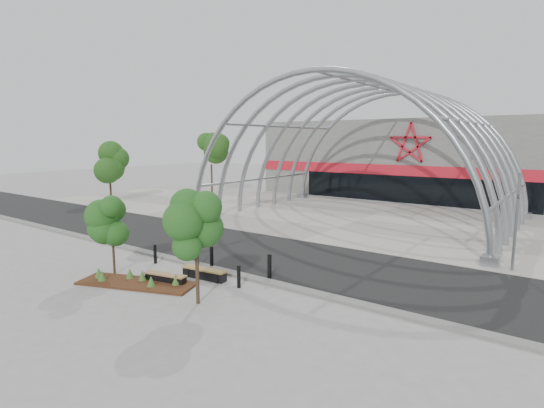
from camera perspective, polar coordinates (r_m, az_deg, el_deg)
The scene contains 19 objects.
ground at distance 20.08m, azimuth -6.83°, elevation -8.74°, with size 140.00×140.00×0.00m, color gray.
road at distance 22.65m, azimuth -0.75°, elevation -6.64°, with size 140.00×7.00×0.02m, color black.
forecourt at distance 32.81m, azimuth 11.95°, elevation -2.03°, with size 60.00×17.00×0.04m, color gray.
kerb at distance 19.89m, azimuth -7.33°, elevation -8.74°, with size 60.00×0.50×0.12m, color slate.
arena_building at distance 49.25m, azimuth 20.77°, elevation 5.74°, with size 34.00×15.24×8.00m.
vault_canopy at distance 32.81m, azimuth 11.94°, elevation -2.04°, with size 20.80×15.80×20.36m.
planting_bed at distance 18.89m, azimuth -17.86°, elevation -9.83°, with size 5.19×3.19×0.53m.
signal_pole at distance 22.07m, azimuth 30.00°, elevation -1.95°, with size 0.23×0.64×4.53m.
street_tree_0 at distance 20.04m, azimuth -20.75°, elevation -2.05°, with size 1.50×1.50×3.42m.
street_tree_1 at distance 15.47m, azimuth -10.18°, elevation -3.00°, with size 1.70×1.70×4.02m.
bench_0 at distance 18.64m, azimuth -14.12°, elevation -9.69°, with size 1.99×0.81×0.41m.
bench_1 at distance 18.85m, azimuth -9.08°, elevation -9.25°, with size 2.21×0.71×0.45m.
bollard_0 at distance 21.55m, azimuth -15.44°, elevation -6.51°, with size 0.15×0.15×0.93m, color black.
bollard_1 at distance 20.24m, azimuth -8.12°, elevation -7.10°, with size 0.17×0.17×1.04m, color black.
bollard_2 at distance 20.60m, azimuth -10.04°, elevation -6.84°, with size 0.17×0.17×1.05m, color black.
bollard_3 at distance 18.51m, azimuth -0.34°, elevation -8.40°, with size 0.18×0.18×1.11m, color black.
bollard_4 at distance 17.53m, azimuth -4.49°, elevation -9.69°, with size 0.15×0.15×0.94m, color black.
bg_tree_0 at distance 47.47m, azimuth -8.18°, elevation 6.90°, with size 3.00×3.00×6.45m.
bg_tree_2 at distance 44.25m, azimuth -21.06°, elevation 5.30°, with size 2.55×2.55×5.38m.
Camera 1 is at (13.13, -13.97, 5.96)m, focal length 28.00 mm.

